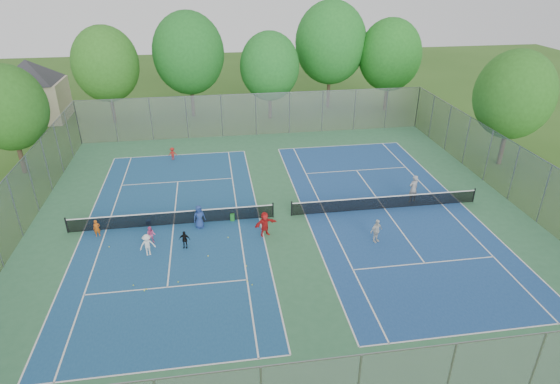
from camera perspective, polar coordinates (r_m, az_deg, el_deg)
The scene contains 39 objects.
ground at distance 30.68m, azimuth 0.28°, elevation -3.00°, with size 120.00×120.00×0.00m, color #30591C.
court_pad at distance 30.68m, azimuth 0.28°, elevation -2.99°, with size 32.00×32.00×0.01m, color #326A43.
court_left at distance 30.52m, azimuth -12.84°, elevation -3.88°, with size 10.97×23.77×0.01m, color navy.
court_right at distance 32.38m, azimuth 12.62°, elevation -1.97°, with size 10.97×23.77×0.01m, color navy.
net_left at distance 30.30m, azimuth -12.93°, elevation -3.17°, with size 12.87×0.10×0.91m, color black.
net_right at distance 32.17m, azimuth 12.70°, elevation -1.29°, with size 12.87×0.10×0.91m, color black.
fence_north at distance 44.53m, azimuth -2.96°, elevation 9.41°, with size 32.00×0.10×4.00m, color gray.
fence_west at distance 31.73m, azimuth -29.60°, elevation -1.63°, with size 32.00×0.10×4.00m, color gray.
fence_east at distance 35.70m, azimuth 26.59°, elevation 2.04°, with size 32.00×0.10×4.00m, color gray.
house at distance 54.50m, azimuth -28.24°, elevation 11.98°, with size 11.03×11.03×7.30m.
tree_nw at distance 50.18m, azimuth -20.49°, elevation 14.39°, with size 6.40×6.40×9.58m.
tree_nl at distance 50.11m, azimuth -11.10°, elevation 16.27°, with size 7.20×7.20×10.69m.
tree_nc at distance 48.72m, azimuth -1.28°, elevation 15.07°, with size 6.00×6.00×8.85m.
tree_nr at distance 52.66m, azimuth 6.20°, elevation 17.63°, with size 7.60×7.60×11.42m.
tree_ne at distance 52.81m, azimuth 13.27°, elevation 15.95°, with size 6.60×6.60×9.77m.
tree_side_w at distance 40.47m, azimuth -30.24°, elevation 8.85°, with size 5.60×5.60×8.47m.
tree_side_e at distance 40.89m, azimuth 26.64°, elevation 10.54°, with size 6.00×6.00×9.20m.
ball_crate at distance 30.96m, azimuth -15.75°, elevation -3.53°, with size 0.31×0.31×0.26m, color blue.
ball_hopper at distance 30.24m, azimuth -5.81°, elevation -3.07°, with size 0.26×0.26×0.50m, color #268B30.
student_a at distance 30.41m, azimuth -21.42°, elevation -4.15°, with size 0.40×0.26×1.09m, color #CA5813.
student_b at distance 28.71m, azimuth -15.45°, elevation -5.07°, with size 0.53×0.41×1.09m, color pink.
student_c at distance 27.59m, azimuth -15.86°, elevation -6.23°, with size 0.87×0.50×1.34m, color white.
student_d at distance 27.80m, azimuth -11.57°, elevation -5.70°, with size 0.65×0.27×1.11m, color black.
student_e at distance 29.51m, azimuth -9.82°, elevation -3.00°, with size 0.76×0.49×1.55m, color navy.
student_f at distance 28.30m, azimuth -1.86°, elevation -3.92°, with size 1.47×0.47×1.58m, color red.
child_far_baseline at distance 40.13m, azimuth -12.96°, elevation 4.57°, with size 0.71×0.41×1.09m, color #A21C17.
instructor at distance 33.33m, azimuth 15.94°, elevation 0.39°, with size 0.73×0.48×2.01m, color gray.
teen_court_b at distance 28.28m, azimuth 11.66°, elevation -4.65°, with size 0.88×0.36×1.49m, color silver.
tennis_ball_0 at distance 25.31m, azimuth -16.00°, elevation -11.34°, with size 0.07×0.07×0.07m, color #B7C92E.
tennis_ball_1 at distance 26.04m, azimuth -4.12°, elevation -9.00°, with size 0.07×0.07×0.07m, color #C4D130.
tennis_ball_2 at distance 24.93m, azimuth -4.00°, elevation -10.83°, with size 0.07×0.07×0.07m, color #EEF037.
tennis_ball_3 at distance 25.75m, azimuth -17.44°, elevation -10.82°, with size 0.07×0.07×0.07m, color #ACCA2F.
tennis_ball_4 at distance 25.39m, azimuth -12.31°, elevation -10.70°, with size 0.07×0.07×0.07m, color #BBE134.
tennis_ball_5 at distance 27.06m, azimuth -8.76°, elevation -7.74°, with size 0.07×0.07×0.07m, color #F2F438.
tennis_ball_6 at distance 25.23m, azimuth -16.20°, elevation -11.50°, with size 0.07×0.07×0.07m, color #D0EB36.
tennis_ball_7 at distance 29.29m, azimuth -20.10°, elevation -6.32°, with size 0.07×0.07×0.07m, color yellow.
tennis_ball_8 at distance 24.69m, azimuth -3.41°, elevation -11.25°, with size 0.07×0.07×0.07m, color #ACD030.
tennis_ball_9 at distance 29.68m, azimuth -15.32°, elevation -5.10°, with size 0.07×0.07×0.07m, color #C7F338.
tennis_ball_10 at distance 28.57m, azimuth -6.34°, elevation -5.55°, with size 0.07×0.07×0.07m, color #B9D030.
Camera 1 is at (-4.18, -26.33, 15.19)m, focal length 30.00 mm.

